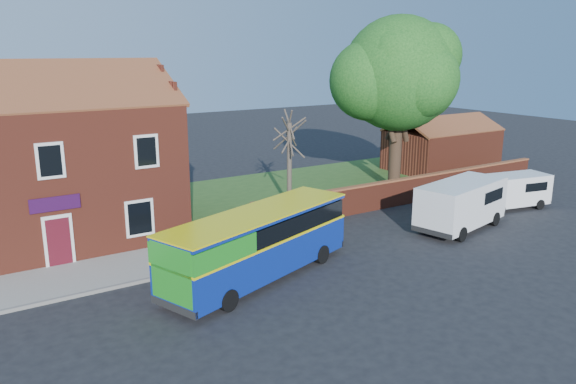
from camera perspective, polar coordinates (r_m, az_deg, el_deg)
ground at (r=21.73m, az=0.76°, el=-10.10°), size 120.00×120.00×0.00m
pavement at (r=24.31m, az=-21.23°, el=-8.25°), size 18.00×3.50×0.12m
kerb at (r=22.71m, az=-20.31°, el=-9.74°), size 18.00×0.15×0.14m
grass_strip at (r=39.03m, az=6.23°, el=0.93°), size 26.00×12.00×0.04m
shop_building at (r=28.83m, az=-24.23°, el=1.89°), size 12.30×8.13×10.50m
boundary_wall at (r=34.52m, az=12.49°, el=0.25°), size 22.00×0.38×1.60m
outbuilding at (r=44.82m, az=15.33°, el=4.30°), size 8.20×5.06×4.17m
bus at (r=22.21m, az=-3.47°, el=-5.19°), size 9.34×5.22×2.77m
van_near at (r=29.97m, az=17.20°, el=-1.07°), size 5.93×3.39×2.45m
van_far at (r=34.92m, az=21.72°, el=0.21°), size 4.74×2.63×1.96m
large_tree at (r=36.94m, az=11.07°, el=11.39°), size 9.11×7.21×11.12m
bare_tree at (r=32.36m, az=0.14°, el=3.23°), size 2.03×2.41×5.40m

